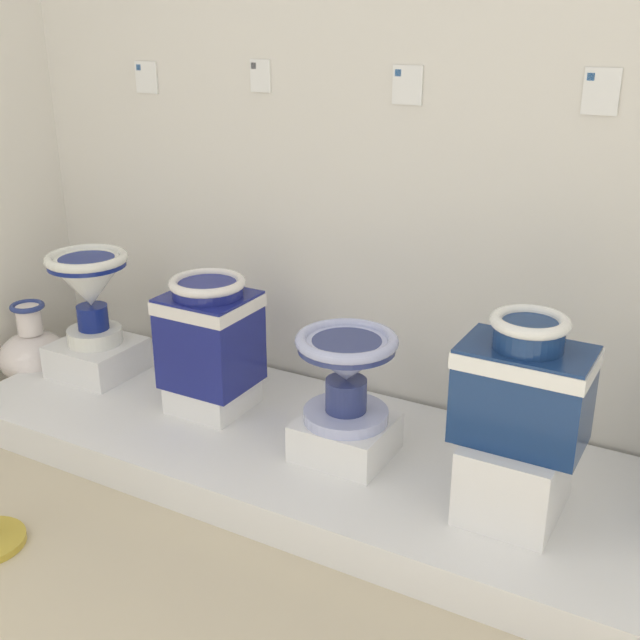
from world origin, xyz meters
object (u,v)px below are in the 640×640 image
plinth_block_rightmost (213,395)px  info_placard_fourth (601,91)px  info_placard_first (146,77)px  info_placard_third (407,85)px  antique_toilet_tall_cobalt (89,284)px  plinth_block_tall_cobalt (97,357)px  antique_toilet_rightmost (210,328)px  plinth_block_leftmost (345,437)px  antique_toilet_central_ornate (524,381)px  antique_toilet_leftmost (346,364)px  plinth_block_central_ornate (515,475)px  info_placard_second (260,75)px  decorative_vase_companion (34,354)px

plinth_block_rightmost → info_placard_fourth: info_placard_fourth is taller
info_placard_first → info_placard_third: size_ratio=0.96×
antique_toilet_tall_cobalt → info_placard_fourth: 2.13m
plinth_block_tall_cobalt → antique_toilet_rightmost: 0.70m
plinth_block_leftmost → antique_toilet_central_ornate: antique_toilet_central_ornate is taller
plinth_block_leftmost → antique_toilet_leftmost: bearing=0.0°
plinth_block_tall_cobalt → plinth_block_leftmost: plinth_block_tall_cobalt is taller
antique_toilet_leftmost → info_placard_third: (-0.03, 0.51, 0.89)m
plinth_block_rightmost → info_placard_third: size_ratio=2.15×
info_placard_first → plinth_block_leftmost: bearing=-22.3°
antique_toilet_tall_cobalt → antique_toilet_leftmost: bearing=-3.8°
plinth_block_central_ornate → info_placard_first: 2.23m
antique_toilet_rightmost → antique_toilet_central_ornate: size_ratio=1.07×
plinth_block_rightmost → info_placard_first: size_ratio=2.23×
antique_toilet_central_ornate → info_placard_second: size_ratio=3.27×
antique_toilet_rightmost → info_placard_third: (0.60, 0.44, 0.90)m
plinth_block_leftmost → info_placard_third: info_placard_third is taller
info_placard_third → decorative_vase_companion: bearing=-163.8°
info_placard_second → info_placard_third: info_placard_second is taller
plinth_block_central_ornate → antique_toilet_tall_cobalt: bearing=176.1°
antique_toilet_rightmost → plinth_block_central_ornate: (1.25, -0.11, -0.21)m
plinth_block_rightmost → info_placard_second: bearing=93.7°
plinth_block_tall_cobalt → plinth_block_rightmost: size_ratio=1.16×
plinth_block_tall_cobalt → antique_toilet_leftmost: (1.27, -0.09, 0.28)m
info_placard_first → plinth_block_tall_cobalt: bearing=-93.9°
antique_toilet_leftmost → decorative_vase_companion: antique_toilet_leftmost is taller
plinth_block_rightmost → plinth_block_leftmost: plinth_block_leftmost is taller
antique_toilet_leftmost → antique_toilet_central_ornate: bearing=-4.0°
plinth_block_tall_cobalt → antique_toilet_central_ornate: (1.89, -0.13, 0.38)m
plinth_block_central_ornate → info_placard_third: (-0.65, 0.55, 1.11)m
info_placard_second → info_placard_third: bearing=0.0°
plinth_block_tall_cobalt → decorative_vase_companion: 0.36m
plinth_block_rightmost → plinth_block_tall_cobalt: bearing=178.2°
info_placard_fourth → plinth_block_leftmost: bearing=-141.3°
plinth_block_tall_cobalt → info_placard_first: 1.23m
antique_toilet_tall_cobalt → plinth_block_rightmost: 0.73m
antique_toilet_rightmost → info_placard_first: info_placard_first is taller
plinth_block_tall_cobalt → info_placard_third: bearing=18.9°
antique_toilet_rightmost → antique_toilet_leftmost: bearing=-5.9°
antique_toilet_tall_cobalt → decorative_vase_companion: (-0.36, -0.04, -0.38)m
plinth_block_leftmost → antique_toilet_leftmost: size_ratio=0.89×
plinth_block_rightmost → plinth_block_central_ornate: bearing=-5.0°
antique_toilet_leftmost → info_placard_second: info_placard_second is taller
plinth_block_rightmost → antique_toilet_leftmost: bearing=-5.9°
plinth_block_central_ornate → info_placard_second: info_placard_second is taller
antique_toilet_rightmost → antique_toilet_central_ornate: 1.26m
info_placard_first → info_placard_fourth: info_placard_fourth is taller
info_placard_fourth → decorative_vase_companion: size_ratio=0.36×
decorative_vase_companion → plinth_block_tall_cobalt: bearing=6.2°
plinth_block_rightmost → plinth_block_leftmost: bearing=-5.9°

